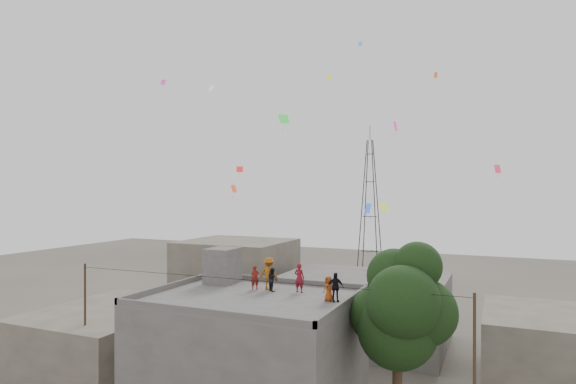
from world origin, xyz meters
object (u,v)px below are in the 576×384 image
Objects in this scene: person_red_adult at (299,278)px; stair_head_box at (223,266)px; tree at (401,309)px; person_dark_adult at (335,287)px; transmission_tower at (370,209)px.

stair_head_box is at bearing -2.79° from person_red_adult.
stair_head_box is at bearing 169.26° from tree.
stair_head_box is 1.32× the size of person_red_adult.
stair_head_box is 7.64m from person_dark_adult.
person_dark_adult is at bearing -78.20° from transmission_tower.
stair_head_box is at bearing -88.77° from transmission_tower.
person_dark_adult is (7.41, -1.86, -0.31)m from stair_head_box.
stair_head_box reaches higher than person_dark_adult.
tree reaches higher than person_dark_adult.
tree is (10.57, -2.00, -1.00)m from stair_head_box.
transmission_tower is at bearing 69.46° from person_dark_adult.
person_dark_adult is at bearing 177.47° from tree.
transmission_tower is at bearing 91.23° from stair_head_box.
person_red_adult reaches higher than person_dark_adult.
person_red_adult is (-5.54, 1.41, 0.75)m from tree.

